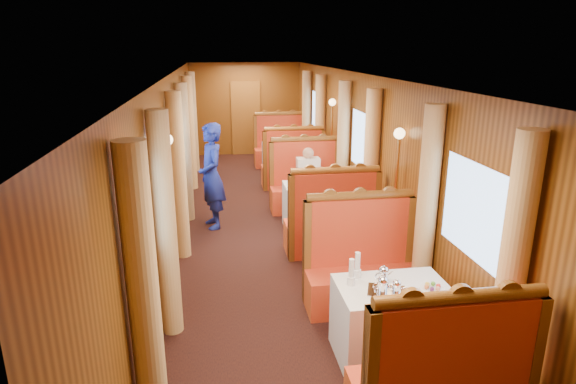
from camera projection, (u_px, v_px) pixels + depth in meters
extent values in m
cube|color=brown|center=(246.00, 118.00, 13.28)|extent=(0.80, 0.04, 2.00)
cube|color=white|center=(391.00, 322.00, 4.61)|extent=(1.05, 0.72, 0.75)
cube|color=red|center=(454.00, 353.00, 3.37)|extent=(1.30, 0.12, 0.80)
cylinder|color=brown|center=(461.00, 297.00, 3.24)|extent=(1.23, 0.10, 0.10)
cube|color=red|center=(362.00, 289.00, 5.55)|extent=(1.30, 0.55, 0.45)
cube|color=red|center=(359.00, 232.00, 5.57)|extent=(1.30, 0.12, 0.80)
cylinder|color=brown|center=(360.00, 195.00, 5.45)|extent=(1.23, 0.10, 0.10)
cube|color=white|center=(317.00, 207.00, 7.92)|extent=(1.05, 0.72, 0.75)
cube|color=red|center=(330.00, 237.00, 7.07)|extent=(1.30, 0.55, 0.45)
cube|color=red|center=(334.00, 201.00, 6.68)|extent=(1.30, 0.12, 0.80)
cylinder|color=brown|center=(335.00, 170.00, 6.55)|extent=(1.23, 0.10, 0.10)
cube|color=red|center=(306.00, 198.00, 8.86)|extent=(1.30, 0.55, 0.45)
cube|color=red|center=(304.00, 163.00, 8.89)|extent=(1.30, 0.12, 0.80)
cylinder|color=brown|center=(304.00, 139.00, 8.76)|extent=(1.23, 0.10, 0.10)
cube|color=white|center=(286.00, 160.00, 11.23)|extent=(1.05, 0.72, 0.75)
cube|color=red|center=(292.00, 176.00, 10.38)|extent=(1.30, 0.55, 0.45)
cube|color=red|center=(294.00, 150.00, 9.99)|extent=(1.30, 0.12, 0.80)
cylinder|color=brown|center=(294.00, 129.00, 9.86)|extent=(1.23, 0.10, 0.10)
cube|color=red|center=(280.00, 157.00, 12.17)|extent=(1.30, 0.55, 0.45)
cube|color=red|center=(279.00, 131.00, 12.20)|extent=(1.30, 0.12, 0.80)
cylinder|color=brown|center=(279.00, 114.00, 12.07)|extent=(1.23, 0.10, 0.10)
cube|color=silver|center=(387.00, 291.00, 4.40)|extent=(0.41, 0.36, 0.01)
cylinder|color=white|center=(432.00, 289.00, 4.44)|extent=(0.23, 0.23, 0.01)
cylinder|color=white|center=(351.00, 281.00, 4.53)|extent=(0.08, 0.08, 0.08)
cylinder|color=white|center=(352.00, 268.00, 4.49)|extent=(0.05, 0.05, 0.18)
cylinder|color=white|center=(357.00, 274.00, 4.67)|extent=(0.08, 0.08, 0.08)
cylinder|color=white|center=(358.00, 261.00, 4.63)|extent=(0.05, 0.05, 0.18)
cylinder|color=silver|center=(315.00, 180.00, 7.82)|extent=(0.06, 0.06, 0.14)
cylinder|color=silver|center=(285.00, 141.00, 11.09)|extent=(0.06, 0.06, 0.14)
cylinder|color=#DDB571|center=(145.00, 307.00, 3.33)|extent=(0.22, 0.22, 2.35)
cylinder|color=#DDB571|center=(165.00, 227.00, 4.81)|extent=(0.22, 0.22, 2.35)
cylinder|color=#DDB571|center=(511.00, 279.00, 3.73)|extent=(0.22, 0.22, 2.35)
cylinder|color=#DDB571|center=(426.00, 213.00, 5.20)|extent=(0.22, 0.22, 2.35)
cylinder|color=#DDB571|center=(178.00, 177.00, 6.65)|extent=(0.22, 0.22, 2.35)
cylinder|color=#DDB571|center=(185.00, 153.00, 8.12)|extent=(0.22, 0.22, 2.35)
cylinder|color=#DDB571|center=(371.00, 170.00, 7.04)|extent=(0.22, 0.22, 2.35)
cylinder|color=#DDB571|center=(343.00, 148.00, 8.52)|extent=(0.22, 0.22, 2.35)
cylinder|color=#DDB571|center=(190.00, 134.00, 9.96)|extent=(0.22, 0.22, 2.35)
cylinder|color=#DDB571|center=(193.00, 122.00, 11.43)|extent=(0.22, 0.22, 2.35)
cylinder|color=#DDB571|center=(320.00, 130.00, 10.35)|extent=(0.22, 0.22, 2.35)
cylinder|color=#DDB571|center=(307.00, 120.00, 11.83)|extent=(0.22, 0.22, 2.35)
cylinder|color=#BF8C3F|center=(173.00, 218.00, 5.80)|extent=(0.04, 0.04, 1.85)
sphere|color=#FFD18C|center=(167.00, 140.00, 5.52)|extent=(0.14, 0.14, 0.14)
cylinder|color=#BF8C3F|center=(395.00, 207.00, 6.20)|extent=(0.04, 0.04, 1.85)
sphere|color=#FFD18C|center=(399.00, 133.00, 5.92)|extent=(0.14, 0.14, 0.14)
cylinder|color=#BF8C3F|center=(187.00, 156.00, 9.11)|extent=(0.04, 0.04, 1.85)
sphere|color=#FFD18C|center=(184.00, 105.00, 8.83)|extent=(0.14, 0.14, 0.14)
cylinder|color=#BF8C3F|center=(331.00, 151.00, 9.51)|extent=(0.04, 0.04, 1.85)
sphere|color=#FFD18C|center=(332.00, 102.00, 9.23)|extent=(0.14, 0.14, 0.14)
imported|color=navy|center=(212.00, 176.00, 7.86)|extent=(0.56, 0.72, 1.75)
cube|color=beige|center=(308.00, 173.00, 8.55)|extent=(0.40, 0.24, 0.55)
sphere|color=tan|center=(308.00, 153.00, 8.44)|extent=(0.20, 0.20, 0.20)
cube|color=beige|center=(310.00, 188.00, 8.45)|extent=(0.36, 0.30, 0.14)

